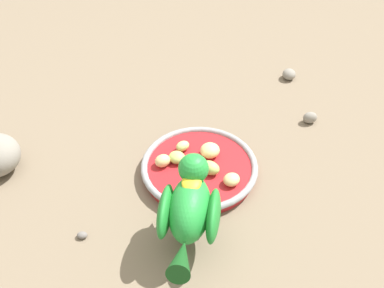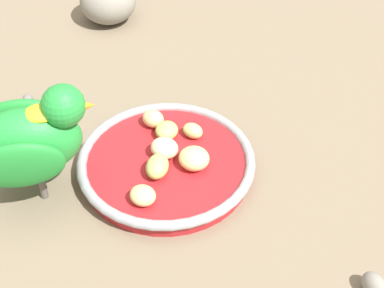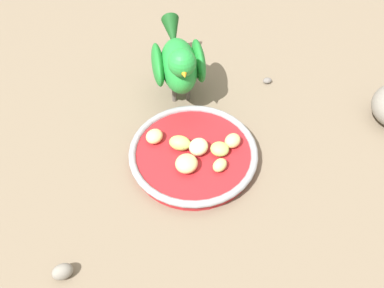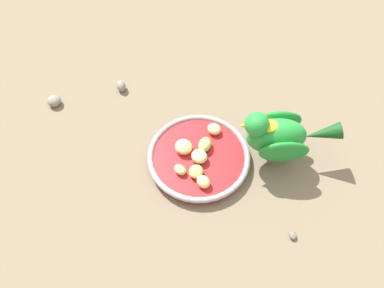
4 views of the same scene
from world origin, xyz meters
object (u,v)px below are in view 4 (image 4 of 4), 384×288
Objects in this scene: feeding_bowl at (199,158)px; apple_piece_0 at (214,129)px; apple_piece_2 at (180,170)px; apple_piece_6 at (196,172)px; apple_piece_4 at (199,156)px; pebble_0 at (54,101)px; pebble_2 at (121,86)px; apple_piece_1 at (205,145)px; apple_piece_5 at (184,147)px; parrot at (279,135)px; apple_piece_3 at (203,182)px; pebble_1 at (293,235)px.

apple_piece_0 is at bearing 145.38° from feeding_bowl.
apple_piece_6 reaches higher than apple_piece_2.
pebble_0 is (-0.20, -0.30, -0.02)m from apple_piece_4.
pebble_0 is (-0.22, -0.26, -0.02)m from apple_piece_2.
apple_piece_1 is at bearing 39.93° from pebble_2.
apple_piece_5 is at bearing -133.01° from apple_piece_4.
apple_piece_6 reaches higher than pebble_0.
pebble_2 is at bearing -32.13° from parrot.
apple_piece_3 is at bearing 51.14° from apple_piece_2.
parrot is (0.03, 0.13, 0.05)m from apple_piece_1.
apple_piece_3 is 0.17m from parrot.
apple_piece_5 is at bearing -161.21° from apple_piece_3.
apple_piece_0 reaches higher than pebble_0.
apple_piece_3 is 0.14× the size of parrot.
apple_piece_3 is at bearing -128.34° from pebble_1.
apple_piece_3 is (0.03, 0.04, 0.00)m from apple_piece_2.
pebble_1 is (0.14, 0.16, -0.02)m from apple_piece_6.
parrot reaches higher than apple_piece_0.
apple_piece_0 reaches higher than pebble_2.
pebble_2 reaches higher than pebble_0.
apple_piece_2 is at bearing -128.45° from pebble_1.
pebble_0 is 1.82× the size of pebble_1.
pebble_2 is (-0.03, 0.15, 0.00)m from pebble_0.
apple_piece_2 is 0.34m from pebble_0.
apple_piece_5 reaches higher than feeding_bowl.
apple_piece_3 is at bearing 18.79° from apple_piece_5.
apple_piece_5 is 0.18× the size of parrot.
pebble_2 is (-0.25, -0.14, -0.02)m from apple_piece_6.
apple_piece_4 is (-0.06, -0.00, 0.00)m from apple_piece_3.
apple_piece_6 is 0.17m from parrot.
apple_piece_4 is 0.16m from parrot.
parrot is 6.66× the size of pebble_0.
apple_piece_4 is at bearing -32.16° from apple_piece_0.
parrot is at bearing 178.97° from pebble_1.
pebble_1 is (0.17, 0.15, -0.03)m from apple_piece_4.
apple_piece_4 is at bearing -2.17° from feeding_bowl.
apple_piece_4 reaches higher than apple_piece_2.
pebble_0 is (-0.25, -0.30, -0.02)m from apple_piece_3.
apple_piece_6 is (0.09, -0.05, -0.00)m from apple_piece_0.
feeding_bowl is at bearing 57.37° from pebble_0.
apple_piece_4 reaches higher than pebble_1.
apple_piece_4 is 0.36m from pebble_0.
pebble_0 is at bearing -130.33° from apple_piece_3.
apple_piece_6 is at bearing 74.19° from apple_piece_2.
apple_piece_0 is 0.14m from parrot.
apple_piece_0 is at bearing 147.84° from apple_piece_4.
apple_piece_0 is at bearing 49.85° from pebble_2.
apple_piece_3 is at bearing -0.20° from feeding_bowl.
pebble_0 is (-0.23, -0.29, -0.02)m from apple_piece_6.
apple_piece_1 is 0.99× the size of apple_piece_5.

